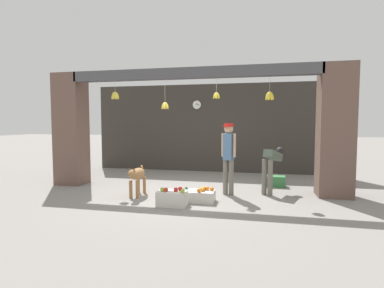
% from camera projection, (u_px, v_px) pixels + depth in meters
% --- Properties ---
extents(ground_plane, '(60.00, 60.00, 0.00)m').
position_uv_depth(ground_plane, '(188.00, 192.00, 6.88)').
color(ground_plane, gray).
extents(shop_back_wall, '(7.65, 0.12, 2.84)m').
position_uv_depth(shop_back_wall, '(209.00, 128.00, 9.77)').
color(shop_back_wall, '#38332D').
rests_on(shop_back_wall, ground_plane).
extents(shop_pillar_left, '(0.70, 0.60, 2.84)m').
position_uv_depth(shop_pillar_left, '(71.00, 129.00, 7.75)').
color(shop_pillar_left, brown).
rests_on(shop_pillar_left, ground_plane).
extents(shop_pillar_right, '(0.70, 0.60, 2.84)m').
position_uv_depth(shop_pillar_right, '(335.00, 131.00, 6.40)').
color(shop_pillar_right, brown).
rests_on(shop_pillar_right, ground_plane).
extents(storefront_awning, '(5.75, 0.28, 0.94)m').
position_uv_depth(storefront_awning, '(189.00, 74.00, 6.81)').
color(storefront_awning, '#4C4C51').
extents(dog, '(0.27, 0.88, 0.66)m').
position_uv_depth(dog, '(137.00, 176.00, 6.50)').
color(dog, '#9E7042').
rests_on(dog, ground_plane).
extents(shopkeeper, '(0.33, 0.29, 1.58)m').
position_uv_depth(shopkeeper, '(229.00, 153.00, 6.56)').
color(shopkeeper, '#6B665B').
rests_on(shopkeeper, ground_plane).
extents(worker_stooping, '(0.51, 0.74, 1.03)m').
position_uv_depth(worker_stooping, '(272.00, 163.00, 6.72)').
color(worker_stooping, '#6B665B').
rests_on(worker_stooping, ground_plane).
extents(fruit_crate_oranges, '(0.56, 0.40, 0.30)m').
position_uv_depth(fruit_crate_oranges, '(201.00, 196.00, 6.04)').
color(fruit_crate_oranges, silver).
rests_on(fruit_crate_oranges, ground_plane).
extents(fruit_crate_apples, '(0.56, 0.35, 0.37)m').
position_uv_depth(fruit_crate_apples, '(172.00, 198.00, 5.72)').
color(fruit_crate_apples, silver).
rests_on(fruit_crate_apples, ground_plane).
extents(produce_box_green, '(0.50, 0.32, 0.26)m').
position_uv_depth(produce_box_green, '(275.00, 181.00, 7.49)').
color(produce_box_green, '#387A42').
rests_on(produce_box_green, ground_plane).
extents(water_bottle, '(0.08, 0.08, 0.23)m').
position_uv_depth(water_bottle, '(186.00, 193.00, 6.33)').
color(water_bottle, '#38934C').
rests_on(water_bottle, ground_plane).
extents(wall_clock, '(0.29, 0.03, 0.29)m').
position_uv_depth(wall_clock, '(197.00, 105.00, 9.73)').
color(wall_clock, black).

